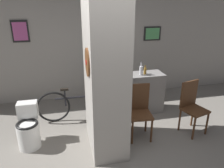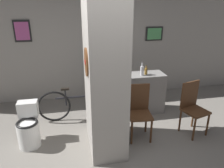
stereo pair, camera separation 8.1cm
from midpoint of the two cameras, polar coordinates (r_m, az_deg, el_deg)
The scene contains 10 objects.
ground_plane at distance 3.59m, azimuth 2.32°, elevation -19.91°, with size 14.00×14.00×0.00m, color slate.
wall_back at distance 5.39m, azimuth -4.17°, elevation 9.97°, with size 8.00×0.09×2.60m.
pillar_center at distance 3.36m, azimuth -1.32°, elevation 2.86°, with size 0.58×1.05×2.60m.
counter_shelf at distance 4.77m, azimuth 5.46°, elevation -2.58°, with size 1.42×0.44×0.88m.
toilet at distance 4.03m, azimuth -20.43°, elevation -10.71°, with size 0.37×0.53×0.72m.
chair_near_pillar at distance 3.93m, azimuth 7.66°, elevation -6.57°, with size 0.43×0.43×0.98m.
chair_by_doorway at distance 4.29m, azimuth 20.82°, elevation -5.36°, with size 0.49×0.49×0.98m.
bicycle at distance 4.57m, azimuth -8.26°, elevation -5.11°, with size 1.63×0.42×0.71m.
bottle_tall at distance 4.57m, azimuth 8.32°, elevation 3.56°, with size 0.07×0.07×0.29m.
bottle_short at distance 4.66m, azimuth 9.36°, elevation 3.43°, with size 0.06×0.06×0.21m.
Camera 2 is at (-0.63, -2.62, 2.37)m, focal length 35.00 mm.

